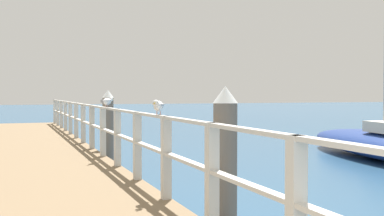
# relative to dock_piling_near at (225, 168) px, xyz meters

# --- Properties ---
(pier_deck) EXTENTS (2.98, 23.86, 0.41)m
(pier_deck) POSITION_rel_dock_piling_near_xyz_m (-1.79, 7.45, -0.77)
(pier_deck) COLOR #846B4C
(pier_deck) RESTS_ON ground_plane
(pier_railing) EXTENTS (0.12, 22.38, 1.13)m
(pier_railing) POSITION_rel_dock_piling_near_xyz_m (-0.38, 7.45, 0.13)
(pier_railing) COLOR beige
(pier_railing) RESTS_ON pier_deck
(dock_piling_near) EXTENTS (0.29, 0.29, 1.93)m
(dock_piling_near) POSITION_rel_dock_piling_near_xyz_m (0.00, 0.00, 0.00)
(dock_piling_near) COLOR #6B6056
(dock_piling_near) RESTS_ON ground_plane
(dock_piling_far) EXTENTS (0.29, 0.29, 1.93)m
(dock_piling_far) POSITION_rel_dock_piling_near_xyz_m (0.00, 7.24, 0.00)
(dock_piling_far) COLOR #6B6056
(dock_piling_far) RESTS_ON ground_plane
(seagull_foreground) EXTENTS (0.27, 0.44, 0.21)m
(seagull_foreground) POSITION_rel_dock_piling_near_xyz_m (-0.38, 1.44, 0.70)
(seagull_foreground) COLOR white
(seagull_foreground) RESTS_ON pier_railing
(seagull_background) EXTENTS (0.35, 0.39, 0.21)m
(seagull_background) POSITION_rel_dock_piling_near_xyz_m (-0.37, 5.37, 0.70)
(seagull_background) COLOR white
(seagull_background) RESTS_ON pier_railing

